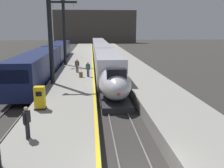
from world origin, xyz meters
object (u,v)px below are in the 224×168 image
at_px(station_column_mid, 50,21).
at_px(ticket_machine_yellow, 40,99).
at_px(passenger_mid_platform, 77,65).
at_px(passenger_far_waiting, 27,120).
at_px(highspeed_train_main, 102,53).
at_px(station_column_far, 64,27).
at_px(passenger_near_edge, 88,68).
at_px(rolling_suitcase, 81,75).
at_px(regional_train_adjacent, 51,58).

bearing_deg(station_column_mid, ticket_machine_yellow, -87.55).
height_order(passenger_mid_platform, passenger_far_waiting, same).
distance_m(highspeed_train_main, station_column_far, 10.59).
height_order(passenger_near_edge, passenger_far_waiting, same).
bearing_deg(rolling_suitcase, passenger_far_waiting, -97.44).
distance_m(station_column_far, passenger_far_waiting, 26.34).
relative_size(station_column_mid, rolling_suitcase, 10.55).
height_order(passenger_mid_platform, rolling_suitcase, passenger_mid_platform).
relative_size(passenger_mid_platform, rolling_suitcase, 1.72).
relative_size(highspeed_train_main, station_column_mid, 5.45).
relative_size(passenger_mid_platform, ticket_machine_yellow, 1.06).
height_order(station_column_far, passenger_near_edge, station_column_far).
distance_m(highspeed_train_main, passenger_mid_platform, 14.83).
bearing_deg(ticket_machine_yellow, rolling_suitcase, 77.96).
bearing_deg(station_column_mid, station_column_far, 90.00).
bearing_deg(ticket_machine_yellow, passenger_mid_platform, 82.86).
relative_size(highspeed_train_main, passenger_far_waiting, 33.39).
xyz_separation_m(passenger_far_waiting, ticket_machine_yellow, (-0.30, 4.72, -0.25)).
bearing_deg(highspeed_train_main, passenger_near_edge, -97.85).
xyz_separation_m(highspeed_train_main, passenger_far_waiting, (-5.25, -33.35, 0.08)).
relative_size(station_column_far, passenger_mid_platform, 5.54).
relative_size(passenger_near_edge, passenger_far_waiting, 1.00).
bearing_deg(station_column_far, ticket_machine_yellow, -89.05).
height_order(station_column_mid, rolling_suitcase, station_column_mid).
height_order(highspeed_train_main, passenger_far_waiting, highspeed_train_main).
bearing_deg(passenger_mid_platform, ticket_machine_yellow, -97.14).
distance_m(station_column_mid, station_column_far, 13.04).
relative_size(passenger_far_waiting, rolling_suitcase, 1.72).
bearing_deg(station_column_mid, regional_train_adjacent, 99.57).
relative_size(regional_train_adjacent, station_column_far, 3.91).
height_order(passenger_near_edge, rolling_suitcase, passenger_near_edge).
bearing_deg(rolling_suitcase, station_column_mid, -132.81).
bearing_deg(passenger_mid_platform, passenger_far_waiting, -94.47).
relative_size(station_column_far, passenger_far_waiting, 5.54).
distance_m(station_column_mid, passenger_mid_platform, 8.28).
bearing_deg(regional_train_adjacent, passenger_far_waiting, -83.73).
bearing_deg(station_column_far, rolling_suitcase, -74.92).
xyz_separation_m(station_column_far, passenger_mid_platform, (2.14, -6.92, -4.63)).
relative_size(regional_train_adjacent, rolling_suitcase, 37.27).
bearing_deg(passenger_near_edge, passenger_far_waiting, -100.10).
relative_size(regional_train_adjacent, ticket_machine_yellow, 22.88).
height_order(passenger_near_edge, passenger_mid_platform, same).
bearing_deg(passenger_near_edge, station_column_mid, -137.34).
distance_m(station_column_mid, rolling_suitcase, 7.08).
relative_size(station_column_mid, ticket_machine_yellow, 6.47).
distance_m(regional_train_adjacent, passenger_mid_platform, 8.19).
xyz_separation_m(highspeed_train_main, regional_train_adjacent, (-8.10, -7.40, 0.17)).
bearing_deg(rolling_suitcase, highspeed_train_main, 79.71).
relative_size(regional_train_adjacent, station_column_mid, 3.53).
bearing_deg(station_column_far, regional_train_adjacent, 179.32).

